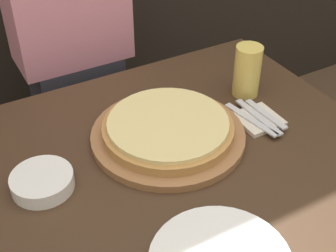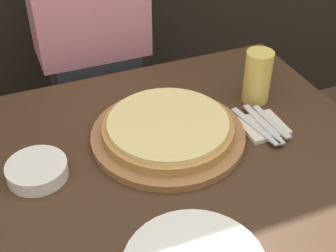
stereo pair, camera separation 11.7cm
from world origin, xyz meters
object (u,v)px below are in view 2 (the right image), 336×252
Objects in this scene: spoon at (271,122)px; pizza_on_board at (168,131)px; fork at (255,126)px; diner_person at (95,69)px; dinner_knife at (263,124)px; side_bowl at (37,170)px; beer_glass at (258,74)px.

pizza_on_board is at bearing 168.93° from spoon.
diner_person is (-0.27, 0.61, -0.10)m from fork.
side_bowl is at bearing 176.35° from dinner_knife.
dinner_knife is 0.69m from diner_person.
pizza_on_board is 0.25m from dinner_knife.
dinner_knife is at bearing 180.00° from spoon.
spoon is at bearing -0.00° from dinner_knife.
side_bowl reaches higher than spoon.
fork is 0.68m from diner_person.
spoon is 0.70m from diner_person.
beer_glass reaches higher than pizza_on_board.
pizza_on_board is 2.60× the size of beer_glass.
fork and spoon have the same top height.
fork is 0.05m from spoon.
beer_glass is at bearing 13.98° from pizza_on_board.
beer_glass is at bearing -54.31° from diner_person.
dinner_knife is (0.03, 0.00, 0.00)m from fork.
side_bowl is 0.60m from spoon.
beer_glass is at bearing 59.24° from fork.
fork is 0.03m from dinner_knife.
pizza_on_board is at bearing -166.02° from beer_glass.
side_bowl is 0.58m from dinner_knife.
pizza_on_board is 0.57m from diner_person.
pizza_on_board is 2.17× the size of fork.
beer_glass reaches higher than dinner_knife.
dinner_knife is 0.14× the size of diner_person.
pizza_on_board is at bearing 167.84° from dinner_knife.
spoon is (0.03, -0.00, 0.00)m from dinner_knife.
spoon is at bearing -62.16° from diner_person.
side_bowl reaches higher than dinner_knife.
spoon is at bearing -3.50° from side_bowl.
pizza_on_board is 0.33m from side_bowl.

